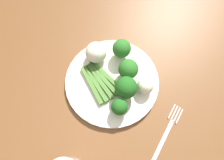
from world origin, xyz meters
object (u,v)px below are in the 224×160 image
(broccoli_right, at_px, (119,107))
(broccoli_front, at_px, (122,49))
(cauliflower_near_center, at_px, (145,86))
(asparagus_bundle, at_px, (99,81))
(broccoli_left, at_px, (128,69))
(plate, at_px, (112,82))
(broccoli_front_left, at_px, (126,88))
(cauliflower_mid, at_px, (96,52))
(fork, at_px, (167,131))
(dining_table, at_px, (133,99))

(broccoli_right, bearing_deg, broccoli_front, 122.71)
(broccoli_right, distance_m, cauliflower_near_center, 0.09)
(asparagus_bundle, relative_size, broccoli_left, 1.98)
(plate, distance_m, broccoli_front_left, 0.07)
(broccoli_front, distance_m, broccoli_right, 0.17)
(cauliflower_near_center, bearing_deg, cauliflower_mid, 179.80)
(broccoli_front_left, distance_m, broccoli_right, 0.05)
(broccoli_front_left, relative_size, fork, 0.44)
(broccoli_left, xyz_separation_m, cauliflower_near_center, (0.06, -0.01, -0.02))
(asparagus_bundle, relative_size, cauliflower_mid, 2.20)
(broccoli_front, xyz_separation_m, broccoli_front_left, (0.08, -0.09, 0.00))
(asparagus_bundle, distance_m, broccoli_right, 0.10)
(broccoli_left, relative_size, cauliflower_mid, 1.11)
(dining_table, relative_size, broccoli_front_left, 16.67)
(asparagus_bundle, bearing_deg, plate, 59.03)
(broccoli_front, bearing_deg, plate, -72.85)
(broccoli_front, relative_size, cauliflower_near_center, 1.43)
(cauliflower_near_center, xyz_separation_m, fork, (0.11, -0.06, -0.04))
(broccoli_front_left, bearing_deg, broccoli_front, 129.88)
(plate, xyz_separation_m, asparagus_bundle, (-0.03, -0.02, 0.01))
(dining_table, xyz_separation_m, broccoli_right, (-0.01, -0.08, 0.16))
(dining_table, bearing_deg, cauliflower_mid, 176.95)
(plate, bearing_deg, fork, -8.19)
(plate, height_order, fork, plate)
(dining_table, distance_m, cauliflower_near_center, 0.15)
(plate, distance_m, cauliflower_near_center, 0.10)
(dining_table, distance_m, cauliflower_mid, 0.22)
(broccoli_front, relative_size, broccoli_front_left, 0.89)
(broccoli_front_left, xyz_separation_m, cauliflower_mid, (-0.13, 0.04, -0.01))
(asparagus_bundle, xyz_separation_m, broccoli_right, (0.09, -0.03, 0.02))
(dining_table, xyz_separation_m, broccoli_front_left, (-0.02, -0.03, 0.17))
(plate, height_order, broccoli_left, broccoli_left)
(broccoli_front_left, bearing_deg, plate, 171.20)
(dining_table, xyz_separation_m, cauliflower_mid, (-0.15, 0.01, 0.16))
(plate, height_order, cauliflower_near_center, cauliflower_near_center)
(dining_table, height_order, broccoli_front, broccoli_front)
(asparagus_bundle, bearing_deg, cauliflower_near_center, 44.78)
(asparagus_bundle, bearing_deg, dining_table, 45.35)
(asparagus_bundle, distance_m, broccoli_front_left, 0.09)
(cauliflower_near_center, bearing_deg, fork, -28.59)
(cauliflower_mid, height_order, cauliflower_near_center, cauliflower_mid)
(broccoli_left, bearing_deg, broccoli_front_left, -62.68)
(broccoli_left, relative_size, fork, 0.41)
(cauliflower_mid, bearing_deg, fork, -12.60)
(plate, bearing_deg, broccoli_front_left, -8.80)
(broccoli_right, bearing_deg, broccoli_front_left, 106.05)
(dining_table, relative_size, asparagus_bundle, 9.06)
(dining_table, relative_size, plate, 4.55)
(broccoli_left, height_order, cauliflower_mid, broccoli_left)
(broccoli_front, xyz_separation_m, broccoli_right, (0.09, -0.14, -0.01))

